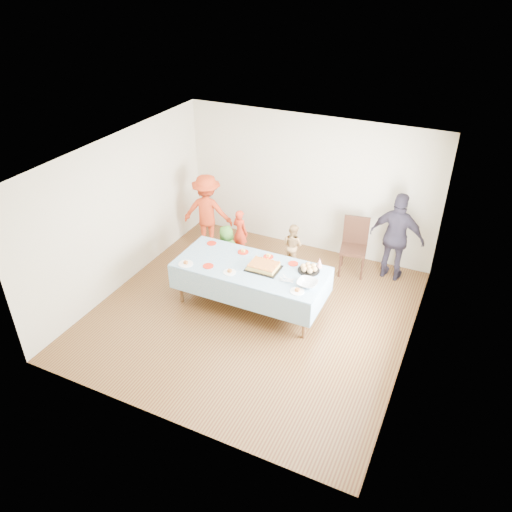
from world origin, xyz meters
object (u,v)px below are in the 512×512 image
(adult_left, at_px, (207,212))
(birthday_cake, at_px, (264,266))
(dining_chair, at_px, (354,242))
(party_table, at_px, (251,269))

(adult_left, bearing_deg, birthday_cake, 128.75)
(birthday_cake, height_order, adult_left, adult_left)
(birthday_cake, relative_size, dining_chair, 0.49)
(birthday_cake, relative_size, adult_left, 0.35)
(dining_chair, bearing_deg, party_table, -134.68)
(party_table, xyz_separation_m, adult_left, (-1.66, 1.46, 0.04))
(dining_chair, bearing_deg, birthday_cake, -129.90)
(party_table, relative_size, adult_left, 1.63)
(party_table, height_order, birthday_cake, birthday_cake)
(birthday_cake, xyz_separation_m, dining_chair, (1.03, 1.79, -0.23))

